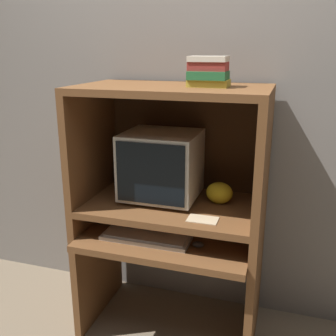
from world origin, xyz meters
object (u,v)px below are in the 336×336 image
(mouse, at_px, (198,244))
(book_stack, at_px, (208,72))
(crt_monitor, at_px, (161,165))
(keyboard, at_px, (146,237))
(snack_bag, at_px, (219,193))

(mouse, distance_m, book_stack, 0.85)
(crt_monitor, relative_size, book_stack, 2.06)
(crt_monitor, distance_m, keyboard, 0.40)
(mouse, height_order, snack_bag, snack_bag)
(crt_monitor, relative_size, snack_bag, 2.80)
(crt_monitor, relative_size, keyboard, 0.86)
(keyboard, relative_size, snack_bag, 3.26)
(keyboard, height_order, book_stack, book_stack)
(crt_monitor, xyz_separation_m, keyboard, (-0.02, -0.21, -0.34))
(keyboard, bearing_deg, crt_monitor, 85.38)
(mouse, relative_size, snack_bag, 0.42)
(keyboard, relative_size, book_stack, 2.39)
(crt_monitor, height_order, snack_bag, crt_monitor)
(book_stack, bearing_deg, snack_bag, 47.66)
(mouse, distance_m, snack_bag, 0.31)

